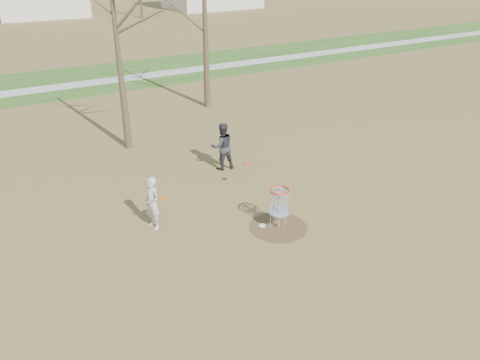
# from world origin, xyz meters

# --- Properties ---
(ground) EXTENTS (160.00, 160.00, 0.00)m
(ground) POSITION_xyz_m (0.00, 0.00, 0.00)
(ground) COLOR brown
(ground) RESTS_ON ground
(green_band) EXTENTS (160.00, 8.00, 0.01)m
(green_band) POSITION_xyz_m (0.00, 21.00, 0.01)
(green_band) COLOR #2D5119
(green_band) RESTS_ON ground
(footpath) EXTENTS (160.00, 1.50, 0.01)m
(footpath) POSITION_xyz_m (0.00, 20.00, 0.01)
(footpath) COLOR #9E9E99
(footpath) RESTS_ON green_band
(dirt_circle) EXTENTS (1.80, 1.80, 0.01)m
(dirt_circle) POSITION_xyz_m (0.00, 0.00, 0.01)
(dirt_circle) COLOR #47331E
(dirt_circle) RESTS_ON ground
(player_standing) EXTENTS (0.54, 0.69, 1.68)m
(player_standing) POSITION_xyz_m (-3.30, 1.91, 0.84)
(player_standing) COLOR #BCBCBC
(player_standing) RESTS_ON ground
(player_throwing) EXTENTS (0.99, 0.82, 1.86)m
(player_throwing) POSITION_xyz_m (0.51, 4.63, 0.93)
(player_throwing) COLOR #2C2C30
(player_throwing) RESTS_ON ground
(disc_grounded) EXTENTS (0.22, 0.22, 0.02)m
(disc_grounded) POSITION_xyz_m (-0.40, 0.29, 0.02)
(disc_grounded) COLOR white
(disc_grounded) RESTS_ON dirt_circle
(discs_in_play) EXTENTS (3.59, 1.05, 0.08)m
(discs_in_play) POSITION_xyz_m (-1.29, 2.10, 1.06)
(discs_in_play) COLOR #F93D0D
(discs_in_play) RESTS_ON ground
(disc_golf_basket) EXTENTS (0.64, 0.64, 1.35)m
(disc_golf_basket) POSITION_xyz_m (0.00, 0.00, 0.91)
(disc_golf_basket) COLOR #9EA3AD
(disc_golf_basket) RESTS_ON ground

